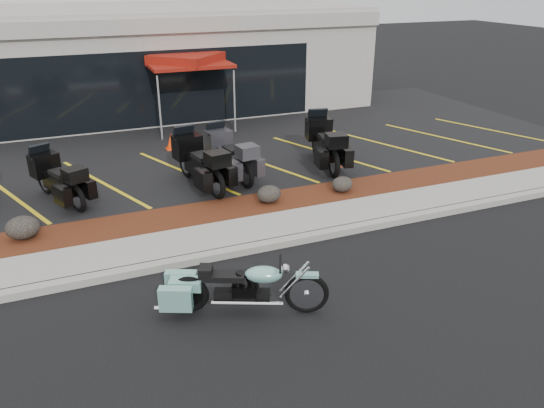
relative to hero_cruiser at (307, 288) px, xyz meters
name	(u,v)px	position (x,y,z in m)	size (l,w,h in m)	color
ground	(257,275)	(-0.33, 1.44, -0.48)	(90.00, 90.00, 0.00)	black
curb	(241,250)	(-0.33, 2.34, -0.41)	(24.00, 0.25, 0.15)	gray
sidewalk	(230,235)	(-0.33, 3.04, -0.41)	(24.00, 1.20, 0.15)	gray
mulch_bed	(214,213)	(-0.33, 4.24, -0.40)	(24.00, 1.20, 0.16)	#3E1D0E
upper_lot	(166,148)	(-0.33, 9.64, -0.41)	(26.00, 9.60, 0.15)	black
dealership_building	(130,59)	(-0.33, 15.91, 1.52)	(18.00, 8.16, 4.00)	gray
boulder_left	(23,228)	(-4.37, 4.38, -0.08)	(0.68, 0.57, 0.48)	black
boulder_mid	(269,194)	(1.02, 4.21, -0.12)	(0.59, 0.49, 0.42)	black
boulder_right	(342,184)	(2.98, 4.14, -0.13)	(0.55, 0.45, 0.39)	black
hero_cruiser	(307,288)	(0.00, 0.00, 0.00)	(2.75, 0.70, 0.97)	#73B2A6
touring_black_front	(43,169)	(-3.89, 6.82, 0.31)	(2.21, 0.84, 1.29)	black
touring_black_mid	(186,151)	(-0.37, 6.67, 0.38)	(2.46, 0.94, 1.43)	black
touring_grey	(217,145)	(0.58, 6.99, 0.35)	(2.35, 0.90, 1.37)	#2F2F34
touring_black_rear	(317,133)	(3.64, 6.90, 0.39)	(2.51, 0.96, 1.46)	black
traffic_cone	(171,141)	(-0.21, 9.27, -0.09)	(0.34, 0.34, 0.50)	#F43708
popup_canopy	(186,61)	(0.99, 11.67, 1.97)	(3.51, 3.51, 2.54)	silver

